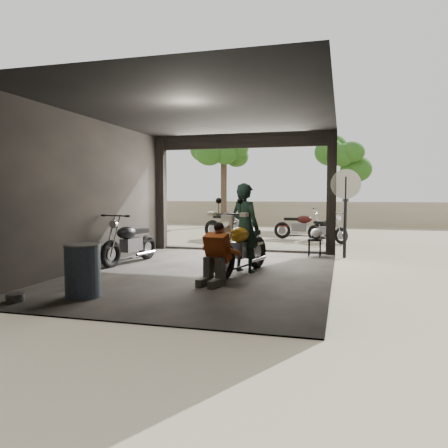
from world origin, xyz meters
The scene contains 16 objects.
ground centered at (0.00, 0.00, 0.00)m, with size 80.00×80.00×0.00m, color #7A6D56.
garage centered at (0.00, 0.55, 1.28)m, with size 7.00×7.13×3.20m.
boundary_wall centered at (0.00, 14.00, 0.60)m, with size 18.00×0.30×1.20m, color gray.
tree_left centered at (-3.00, 12.50, 3.99)m, with size 2.20×2.20×5.60m.
tree_right centered at (2.80, 14.00, 3.56)m, with size 2.20×2.20×5.00m.
main_bike centered at (0.74, 0.15, 0.63)m, with size 0.78×1.89×1.26m, color beige, non-canonical shape.
left_bike centered at (-2.00, 0.70, 0.57)m, with size 0.70×1.69×1.15m, color black, non-canonical shape.
outside_bike_a centered at (-1.04, 6.25, 0.63)m, with size 0.77×1.87×1.27m, color black, non-canonical shape.
outside_bike_b centered at (1.26, 7.14, 0.56)m, with size 0.68×1.65×1.12m, color #3B110E, non-canonical shape.
outside_bike_c centered at (2.18, 6.39, 0.50)m, with size 0.61×1.48×1.00m, color black, non-canonical shape.
rider centered at (0.77, 0.31, 0.91)m, with size 0.66×0.43×1.81m, color black.
mechanic centered at (0.54, -1.10, 0.53)m, with size 0.54×0.73×1.06m, color #A14415, non-canonical shape.
stool centered at (2.00, 2.89, 0.39)m, with size 0.33×0.33×0.46m.
helmet centered at (2.03, 2.92, 0.60)m, with size 0.28×0.30×0.27m, color beige.
oil_drum centered at (-1.15, -2.48, 0.41)m, with size 0.53×0.53×0.82m, color #344658.
sign_post centered at (2.73, 2.92, 1.47)m, with size 0.73×0.08×2.20m.
Camera 1 is at (2.66, -8.28, 1.60)m, focal length 35.00 mm.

